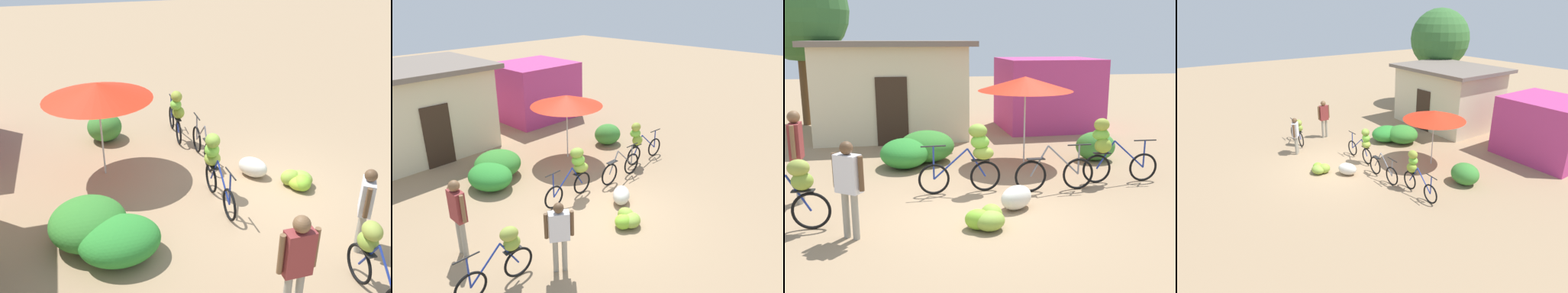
% 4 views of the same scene
% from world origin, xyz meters
% --- Properties ---
extents(ground_plane, '(60.00, 60.00, 0.00)m').
position_xyz_m(ground_plane, '(0.00, 0.00, 0.00)').
color(ground_plane, '#9E805F').
extents(building_low, '(5.04, 3.86, 3.00)m').
position_xyz_m(building_low, '(-1.50, 7.37, 1.52)').
color(building_low, beige).
rests_on(building_low, ground).
extents(shop_pink, '(3.20, 2.80, 2.41)m').
position_xyz_m(shop_pink, '(3.82, 7.48, 1.20)').
color(shop_pink, '#B8387C').
rests_on(shop_pink, ground).
extents(tree_behind_building, '(3.47, 3.47, 5.75)m').
position_xyz_m(tree_behind_building, '(-4.58, 9.63, 4.00)').
color(tree_behind_building, brown).
rests_on(tree_behind_building, ground).
extents(hedge_bush_front_left, '(1.17, 1.40, 0.69)m').
position_xyz_m(hedge_bush_front_left, '(-1.24, 3.24, 0.35)').
color(hedge_bush_front_left, '#2F8931').
rests_on(hedge_bush_front_left, ground).
extents(hedge_bush_front_right, '(1.41, 1.37, 0.78)m').
position_xyz_m(hedge_bush_front_right, '(-0.67, 3.71, 0.39)').
color(hedge_bush_front_right, '#37832F').
rests_on(hedge_bush_front_right, ground).
extents(hedge_bush_mid, '(1.01, 0.90, 0.74)m').
position_xyz_m(hedge_bush_mid, '(3.61, 3.01, 0.37)').
color(hedge_bush_mid, '#3C8533').
rests_on(hedge_bush_mid, ground).
extents(market_umbrella, '(2.35, 2.35, 2.16)m').
position_xyz_m(market_umbrella, '(1.76, 3.20, 1.98)').
color(market_umbrella, beige).
rests_on(market_umbrella, ground).
extents(bicycle_leftmost, '(1.64, 0.35, 1.19)m').
position_xyz_m(bicycle_leftmost, '(-3.13, -0.25, 0.68)').
color(bicycle_leftmost, black).
rests_on(bicycle_leftmost, ground).
extents(bicycle_near_pile, '(1.69, 0.45, 1.40)m').
position_xyz_m(bicycle_near_pile, '(0.11, 1.12, 0.82)').
color(bicycle_near_pile, black).
rests_on(bicycle_near_pile, ground).
extents(bicycle_center_loaded, '(1.68, 0.14, 0.97)m').
position_xyz_m(bicycle_center_loaded, '(1.74, 0.86, 0.36)').
color(bicycle_center_loaded, black).
rests_on(bicycle_center_loaded, ground).
extents(bicycle_by_shop, '(1.69, 0.42, 1.42)m').
position_xyz_m(bicycle_by_shop, '(3.04, 1.18, 0.81)').
color(bicycle_by_shop, black).
rests_on(bicycle_by_shop, ground).
extents(banana_pile_on_ground, '(0.78, 0.77, 0.36)m').
position_xyz_m(banana_pile_on_ground, '(-0.03, -0.75, 0.16)').
color(banana_pile_on_ground, '#8AAC3E').
rests_on(banana_pile_on_ground, ground).
extents(produce_sack, '(0.82, 0.77, 0.44)m').
position_xyz_m(produce_sack, '(0.70, 0.00, 0.22)').
color(produce_sack, silver).
rests_on(produce_sack, ground).
extents(person_vendor, '(0.49, 0.39, 1.56)m').
position_xyz_m(person_vendor, '(-2.17, -0.75, 0.95)').
color(person_vendor, gray).
rests_on(person_vendor, ground).
extents(person_bystander, '(0.23, 0.58, 1.78)m').
position_xyz_m(person_bystander, '(-3.27, 1.11, 1.10)').
color(person_bystander, gray).
rests_on(person_bystander, ground).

